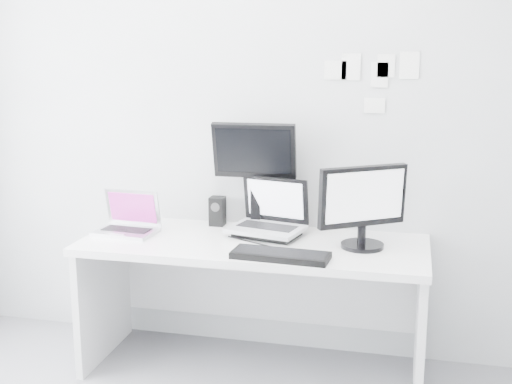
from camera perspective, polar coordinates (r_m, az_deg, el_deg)
back_wall at (r=3.73m, az=1.01°, el=6.47°), size 3.60×0.00×3.60m
desk at (r=3.64m, az=-0.24°, el=-9.73°), size 1.80×0.70×0.73m
macbook at (r=3.69m, az=-11.08°, el=-1.70°), size 0.34×0.27×0.24m
speaker at (r=3.81m, az=-3.29°, el=-1.63°), size 0.09×0.09×0.16m
dell_laptop at (r=3.56m, az=0.85°, el=-1.36°), size 0.44×0.37×0.32m
rear_monitor at (r=3.68m, az=-0.09°, el=1.46°), size 0.46×0.18×0.61m
samsung_monitor at (r=3.40m, az=9.12°, el=-1.17°), size 0.51×0.45×0.43m
keyboard at (r=3.24m, az=2.10°, el=-5.39°), size 0.48×0.20×0.03m
mouse at (r=3.25m, az=4.73°, el=-5.39°), size 0.10×0.07×0.03m
wall_note_0 at (r=3.64m, az=8.07°, el=10.46°), size 0.10×0.00×0.14m
wall_note_1 at (r=3.63m, az=10.44°, el=9.75°), size 0.09×0.00×0.13m
wall_note_2 at (r=3.62m, az=12.88°, el=10.43°), size 0.10×0.00×0.14m
wall_note_3 at (r=3.64m, az=10.02°, el=7.24°), size 0.11×0.00×0.08m
wall_note_4 at (r=3.62m, az=10.97°, el=10.47°), size 0.09×0.00×0.12m
wall_note_5 at (r=3.65m, az=6.75°, el=10.23°), size 0.12×0.00×0.10m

